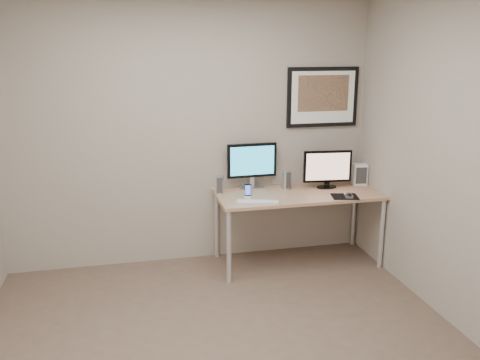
# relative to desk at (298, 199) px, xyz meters

# --- Properties ---
(floor) EXTENTS (3.60, 3.60, 0.00)m
(floor) POSITION_rel_desk_xyz_m (-1.00, -1.35, -0.66)
(floor) COLOR brown
(floor) RESTS_ON ground
(room) EXTENTS (3.60, 3.60, 3.60)m
(room) POSITION_rel_desk_xyz_m (-1.00, -0.90, 0.98)
(room) COLOR white
(room) RESTS_ON ground
(desk) EXTENTS (1.60, 0.70, 0.73)m
(desk) POSITION_rel_desk_xyz_m (0.00, 0.00, 0.00)
(desk) COLOR #9B6A4B
(desk) RESTS_ON floor
(framed_art) EXTENTS (0.75, 0.04, 0.60)m
(framed_art) POSITION_rel_desk_xyz_m (0.35, 0.33, 0.96)
(framed_art) COLOR black
(framed_art) RESTS_ON room
(monitor_large) EXTENTS (0.50, 0.17, 0.46)m
(monitor_large) POSITION_rel_desk_xyz_m (-0.40, 0.26, 0.32)
(monitor_large) COLOR #BCBCC1
(monitor_large) RESTS_ON desk
(monitor_tv) EXTENTS (0.49, 0.13, 0.38)m
(monitor_tv) POSITION_rel_desk_xyz_m (0.34, 0.10, 0.27)
(monitor_tv) COLOR black
(monitor_tv) RESTS_ON desk
(speaker_left) EXTENTS (0.09, 0.09, 0.18)m
(speaker_left) POSITION_rel_desk_xyz_m (-0.75, 0.14, 0.16)
(speaker_left) COLOR #BCBCC1
(speaker_left) RESTS_ON desk
(speaker_right) EXTENTS (0.10, 0.10, 0.19)m
(speaker_right) POSITION_rel_desk_xyz_m (-0.07, 0.16, 0.16)
(speaker_right) COLOR #BCBCC1
(speaker_right) RESTS_ON desk
(phone_dock) EXTENTS (0.08, 0.08, 0.14)m
(phone_dock) POSITION_rel_desk_xyz_m (-0.52, -0.05, 0.13)
(phone_dock) COLOR black
(phone_dock) RESTS_ON desk
(keyboard) EXTENTS (0.41, 0.22, 0.01)m
(keyboard) POSITION_rel_desk_xyz_m (-0.46, -0.22, 0.07)
(keyboard) COLOR silver
(keyboard) RESTS_ON desk
(mousepad) EXTENTS (0.29, 0.27, 0.00)m
(mousepad) POSITION_rel_desk_xyz_m (0.39, -0.23, 0.07)
(mousepad) COLOR black
(mousepad) RESTS_ON desk
(mouse) EXTENTS (0.09, 0.12, 0.04)m
(mouse) POSITION_rel_desk_xyz_m (0.41, -0.26, 0.09)
(mouse) COLOR black
(mouse) RESTS_ON mousepad
(fan_unit) EXTENTS (0.15, 0.12, 0.22)m
(fan_unit) POSITION_rel_desk_xyz_m (0.72, 0.15, 0.17)
(fan_unit) COLOR white
(fan_unit) RESTS_ON desk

